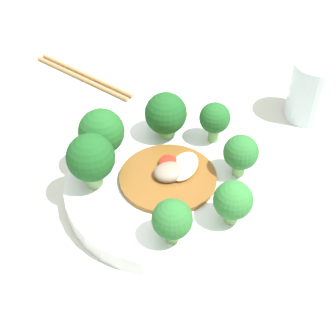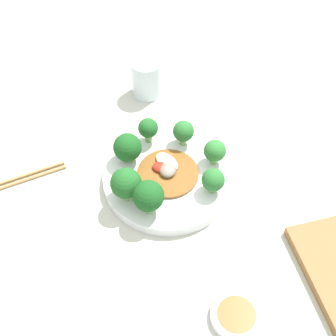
% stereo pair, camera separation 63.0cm
% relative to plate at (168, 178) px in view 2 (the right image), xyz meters
% --- Properties ---
extents(ground_plane, '(8.00, 8.00, 0.00)m').
position_rel_plate_xyz_m(ground_plane, '(-0.03, 0.05, -0.76)').
color(ground_plane, '#B7B2A8').
extents(table, '(1.10, 0.78, 0.75)m').
position_rel_plate_xyz_m(table, '(-0.03, 0.05, -0.39)').
color(table, '#B7BCAD').
rests_on(table, ground_plane).
extents(plate, '(0.26, 0.26, 0.02)m').
position_rel_plate_xyz_m(plate, '(0.00, 0.00, 0.00)').
color(plate, silver).
rests_on(plate, table).
extents(broccoli_southeast, '(0.04, 0.04, 0.06)m').
position_rel_plate_xyz_m(broccoli_southeast, '(0.06, -0.07, 0.05)').
color(broccoli_southeast, '#7AAD5B').
rests_on(broccoli_southeast, plate).
extents(broccoli_northwest, '(0.06, 0.06, 0.07)m').
position_rel_plate_xyz_m(broccoli_northwest, '(-0.06, 0.07, 0.06)').
color(broccoli_northwest, '#89B76B').
rests_on(broccoli_northwest, plate).
extents(broccoli_north, '(0.06, 0.06, 0.07)m').
position_rel_plate_xyz_m(broccoli_north, '(-0.01, 0.10, 0.05)').
color(broccoli_north, '#89B76B').
rests_on(broccoli_north, plate).
extents(broccoli_south, '(0.05, 0.05, 0.06)m').
position_rel_plate_xyz_m(broccoli_south, '(-0.01, -0.10, 0.05)').
color(broccoli_south, '#7AAD5B').
rests_on(broccoli_south, plate).
extents(broccoli_northeast, '(0.06, 0.06, 0.07)m').
position_rel_plate_xyz_m(broccoli_northeast, '(0.07, 0.05, 0.05)').
color(broccoli_northeast, '#7AAD5B').
rests_on(broccoli_northeast, plate).
extents(broccoli_southwest, '(0.05, 0.05, 0.06)m').
position_rel_plate_xyz_m(broccoli_southwest, '(-0.08, -0.06, 0.04)').
color(broccoli_southwest, '#7AAD5B').
rests_on(broccoli_southwest, plate).
extents(broccoli_east, '(0.04, 0.04, 0.06)m').
position_rel_plate_xyz_m(broccoli_east, '(0.10, -0.01, 0.05)').
color(broccoli_east, '#70A356').
rests_on(broccoli_east, plate).
extents(stirfry_center, '(0.12, 0.12, 0.02)m').
position_rel_plate_xyz_m(stirfry_center, '(0.01, -0.00, 0.02)').
color(stirfry_center, brown).
rests_on(stirfry_center, plate).
extents(drinking_glass, '(0.07, 0.07, 0.09)m').
position_rel_plate_xyz_m(drinking_glass, '(0.26, -0.08, 0.03)').
color(drinking_glass, silver).
rests_on(drinking_glass, table).
extents(chopsticks, '(0.03, 0.22, 0.01)m').
position_rel_plate_xyz_m(chopsticks, '(0.15, 0.28, -0.01)').
color(chopsticks, '#AD7F4C').
rests_on(chopsticks, table).
extents(sauce_dish, '(0.09, 0.09, 0.02)m').
position_rel_plate_xyz_m(sauce_dish, '(-0.31, 0.03, -0.00)').
color(sauce_dish, silver).
rests_on(sauce_dish, table).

